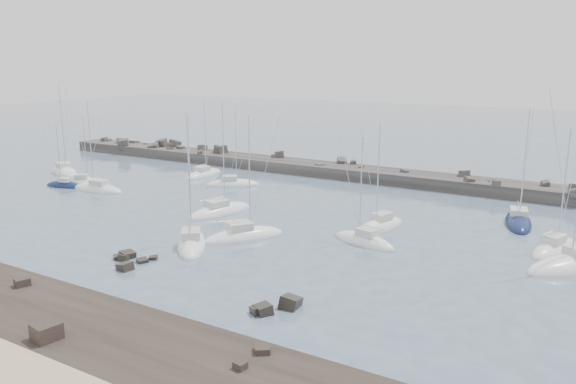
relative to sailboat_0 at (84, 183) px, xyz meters
The scene contains 18 objects.
ground 38.26m from the sailboat_0, 18.71° to the right, with size 400.00×400.00×0.00m, color #4B6076.
rock_shelf 49.84m from the sailboat_0, 43.50° to the right, with size 140.00×12.00×2.06m.
rock_cluster_near 38.75m from the sailboat_0, 33.73° to the right, with size 4.19×4.53×1.39m.
rock_cluster_far 54.83m from the sailboat_0, 24.88° to the right, with size 3.11×3.88×1.65m.
breakwater 38.56m from the sailboat_0, 41.92° to the left, with size 115.00×7.77×4.85m.
sailboat_0 is the anchor object (origin of this frame).
sailboat_1 18.82m from the sailboat_0, 50.91° to the left, with size 2.67×8.54×13.48m.
sailboat_2 3.10m from the sailboat_0, 105.43° to the right, with size 6.65×3.17×10.29m.
sailboat_3 28.90m from the sailboat_0, ahead, with size 5.25×9.92×14.97m.
sailboat_4 23.20m from the sailboat_0, 27.98° to the left, with size 8.10×6.70×12.80m.
sailboat_5 37.06m from the sailboat_0, 23.25° to the right, with size 7.93×8.99×14.66m.
sailboat_6 48.47m from the sailboat_0, ahead, with size 4.52×8.51×13.08m.
sailboat_7 38.47m from the sailboat_0, 14.64° to the right, with size 7.30×9.04×14.31m.
sailboat_8 62.73m from the sailboat_0, 10.25° to the left, with size 4.89×9.76×14.76m.
sailboat_9 49.31m from the sailboat_0, ahead, with size 7.90×4.14×12.17m.
sailboat_10 66.53m from the sailboat_0, ahead, with size 4.98×8.72×13.34m.
sailboat_13 5.93m from the sailboat_0, 20.99° to the right, with size 9.10×3.59×14.02m.
sailboat_14 10.18m from the sailboat_0, 157.75° to the left, with size 10.66×6.68×16.07m.
Camera 1 is at (34.65, -44.64, 18.63)m, focal length 35.00 mm.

